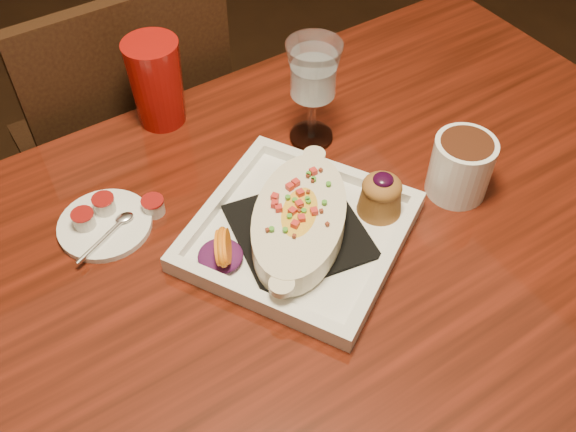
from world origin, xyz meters
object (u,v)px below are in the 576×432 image
plate (305,223)px  goblet (313,76)px  red_tumbler (157,83)px  table (282,309)px  coffee_mug (462,164)px  chair_far (131,148)px  saucer (102,223)px

plate → goblet: goblet is taller
plate → red_tumbler: 0.37m
table → coffee_mug: (0.32, -0.01, 0.15)m
table → chair_far: 0.65m
saucer → chair_far: bearing=66.4°
goblet → red_tumbler: (-0.19, 0.19, -0.05)m
coffee_mug → goblet: goblet is taller
saucer → red_tumbler: bearing=43.9°
chair_far → red_tumbler: (0.01, -0.23, 0.32)m
plate → goblet: (0.13, 0.18, 0.10)m
saucer → red_tumbler: red_tumbler is taller
table → red_tumbler: bearing=89.1°
goblet → plate: bearing=-127.1°
plate → saucer: (-0.24, 0.18, -0.02)m
table → goblet: bearing=47.0°
red_tumbler → coffee_mug: bearing=-52.4°
table → plate: plate is taller
plate → table: bearing=179.5°
coffee_mug → saucer: 0.56m
coffee_mug → red_tumbler: bearing=106.3°
chair_far → coffee_mug: 0.78m
coffee_mug → goblet: size_ratio=0.70×
table → saucer: 0.30m
plate → red_tumbler: size_ratio=2.53×
goblet → red_tumbler: 0.27m
goblet → saucer: goblet is taller
plate → coffee_mug: 0.26m
plate → red_tumbler: (-0.06, 0.36, 0.05)m
table → red_tumbler: 0.43m
coffee_mug → red_tumbler: red_tumbler is taller
table → chair_far: bearing=90.0°
chair_far → goblet: goblet is taller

